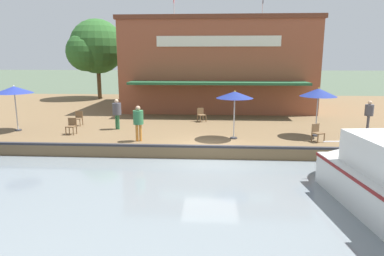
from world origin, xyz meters
TOP-DOWN VIEW (x-y plane):
  - ground_plane at (0.00, 0.00)m, footprint 220.00×220.00m
  - quay_deck at (-11.00, 0.00)m, footprint 22.00×56.00m
  - quay_edge_fender at (-0.10, 0.00)m, footprint 0.20×50.40m
  - waterfront_restaurant at (-13.61, 0.38)m, footprint 11.19×14.19m
  - patio_umbrella_mid_patio_right at (-1.91, 1.13)m, footprint 1.81×1.81m
  - patio_umbrella_by_entrance at (-3.06, -10.64)m, footprint 1.97×1.97m
  - patio_umbrella_near_quay_edge at (-2.75, 5.36)m, footprint 1.83×1.83m
  - cafe_chair_under_first_umbrella at (-2.42, -7.33)m, footprint 0.45×0.45m
  - cafe_chair_facing_river at (-1.54, 5.08)m, footprint 0.60×0.60m
  - cafe_chair_back_row_seat at (-6.44, -0.65)m, footprint 0.60×0.60m
  - cafe_chair_mid_patio at (-4.73, -7.88)m, footprint 0.45×0.45m
  - person_mid_patio at (-4.56, 8.74)m, footprint 0.46×0.46m
  - person_at_quay_edge at (-3.82, -5.28)m, footprint 0.48×0.48m
  - person_near_entrance at (-1.11, -3.48)m, footprint 0.49×0.49m
  - tree_behind_restaurant at (-17.61, -2.29)m, footprint 3.89×3.71m
  - tree_upstream_bank at (-18.13, -11.31)m, footprint 5.43×5.18m

SIDE VIEW (x-z plane):
  - ground_plane at x=0.00m, z-range 0.00..0.00m
  - quay_deck at x=-11.00m, z-range 0.00..0.60m
  - quay_edge_fender at x=-0.10m, z-range 0.60..0.70m
  - cafe_chair_under_first_umbrella at x=-2.42m, z-range 0.65..1.50m
  - cafe_chair_facing_river at x=-1.54m, z-range 0.65..1.50m
  - cafe_chair_back_row_seat at x=-6.44m, z-range 0.65..1.50m
  - cafe_chair_mid_patio at x=-4.73m, z-range 0.65..1.50m
  - person_mid_patio at x=-4.56m, z-range 0.80..2.42m
  - person_at_quay_edge at x=-3.82m, z-range 0.82..2.51m
  - person_near_entrance at x=-1.11m, z-range 0.82..2.54m
  - patio_umbrella_mid_patio_right at x=-1.91m, z-range 1.58..3.97m
  - patio_umbrella_near_quay_edge at x=-2.75m, z-range 1.59..4.08m
  - patio_umbrella_by_entrance at x=-3.06m, z-range 1.61..4.10m
  - waterfront_restaurant at x=-13.61m, z-range -0.21..8.21m
  - tree_behind_restaurant at x=-17.61m, z-range 1.85..8.28m
  - tree_upstream_bank at x=-18.13m, z-range 1.66..9.24m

